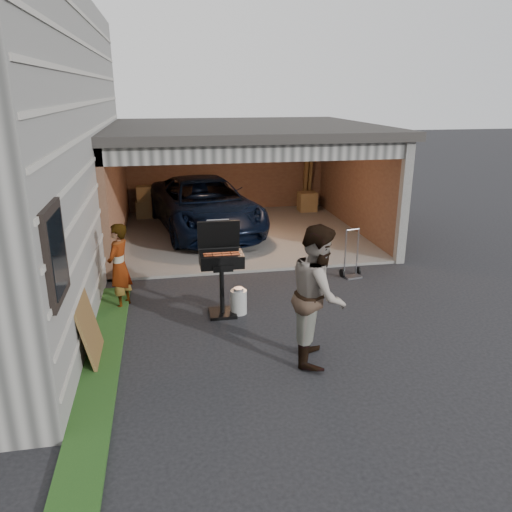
# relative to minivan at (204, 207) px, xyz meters

# --- Properties ---
(ground) EXTENTS (80.00, 80.00, 0.00)m
(ground) POSITION_rel_minivan_xyz_m (0.20, -6.90, -0.71)
(ground) COLOR black
(ground) RESTS_ON ground
(groundcover_strip) EXTENTS (0.50, 8.00, 0.06)m
(groundcover_strip) POSITION_rel_minivan_xyz_m (-2.05, -7.90, -0.68)
(groundcover_strip) COLOR #193814
(groundcover_strip) RESTS_ON ground
(garage) EXTENTS (6.80, 6.30, 2.90)m
(garage) POSITION_rel_minivan_xyz_m (0.96, -0.11, 1.16)
(garage) COLOR #605E59
(garage) RESTS_ON ground
(minivan) EXTENTS (3.14, 5.41, 1.42)m
(minivan) POSITION_rel_minivan_xyz_m (0.00, 0.00, 0.00)
(minivan) COLOR black
(minivan) RESTS_ON ground
(woman) EXTENTS (0.56, 0.66, 1.55)m
(woman) POSITION_rel_minivan_xyz_m (-1.90, -4.70, 0.06)
(woman) COLOR #9FB3C8
(woman) RESTS_ON ground
(man) EXTENTS (1.00, 1.15, 2.01)m
(man) POSITION_rel_minivan_xyz_m (1.00, -7.08, 0.30)
(man) COLOR #50361F
(man) RESTS_ON ground
(bbq_grill) EXTENTS (0.73, 0.64, 1.62)m
(bbq_grill) POSITION_rel_minivan_xyz_m (-0.17, -5.33, 0.25)
(bbq_grill) COLOR black
(bbq_grill) RESTS_ON ground
(propane_tank) EXTENTS (0.35, 0.35, 0.43)m
(propane_tank) POSITION_rel_minivan_xyz_m (0.12, -5.36, -0.50)
(propane_tank) COLOR #ADAEAA
(propane_tank) RESTS_ON ground
(plywood_panel) EXTENTS (0.25, 0.90, 0.99)m
(plywood_panel) POSITION_rel_minivan_xyz_m (-2.20, -6.56, -0.21)
(plywood_panel) COLOR #553A1D
(plywood_panel) RESTS_ON ground
(hand_truck) EXTENTS (0.45, 0.37, 1.04)m
(hand_truck) POSITION_rel_minivan_xyz_m (2.71, -4.00, -0.51)
(hand_truck) COLOR gray
(hand_truck) RESTS_ON ground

